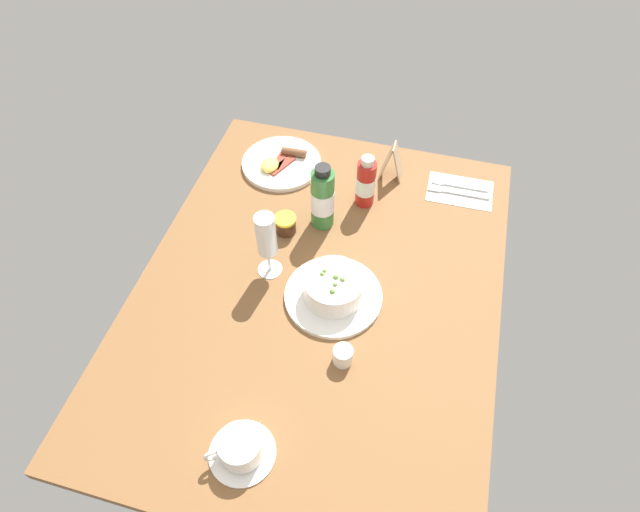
% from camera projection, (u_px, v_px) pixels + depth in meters
% --- Properties ---
extents(ground_plane, '(1.10, 0.84, 0.03)m').
position_uv_depth(ground_plane, '(318.00, 292.00, 1.27)').
color(ground_plane, brown).
extents(porridge_bowl, '(0.23, 0.23, 0.08)m').
position_uv_depth(porridge_bowl, '(333.00, 289.00, 1.22)').
color(porridge_bowl, white).
rests_on(porridge_bowl, ground_plane).
extents(cutlery_setting, '(0.12, 0.18, 0.01)m').
position_uv_depth(cutlery_setting, '(458.00, 190.00, 1.46)').
color(cutlery_setting, white).
rests_on(cutlery_setting, ground_plane).
extents(coffee_cup, '(0.13, 0.13, 0.06)m').
position_uv_depth(coffee_cup, '(240.00, 448.00, 1.00)').
color(coffee_cup, white).
rests_on(coffee_cup, ground_plane).
extents(creamer_jug, '(0.04, 0.05, 0.05)m').
position_uv_depth(creamer_jug, '(343.00, 355.00, 1.13)').
color(creamer_jug, white).
rests_on(creamer_jug, ground_plane).
extents(wine_glass, '(0.06, 0.06, 0.18)m').
position_uv_depth(wine_glass, '(266.00, 238.00, 1.20)').
color(wine_glass, white).
rests_on(wine_glass, ground_plane).
extents(jam_jar, '(0.06, 0.06, 0.05)m').
position_uv_depth(jam_jar, '(286.00, 224.00, 1.35)').
color(jam_jar, '#442717').
rests_on(jam_jar, ground_plane).
extents(sauce_bottle_red, '(0.05, 0.05, 0.15)m').
position_uv_depth(sauce_bottle_red, '(366.00, 183.00, 1.38)').
color(sauce_bottle_red, '#B21E19').
rests_on(sauce_bottle_red, ground_plane).
extents(sauce_bottle_green, '(0.06, 0.06, 0.19)m').
position_uv_depth(sauce_bottle_green, '(323.00, 199.00, 1.32)').
color(sauce_bottle_green, '#337233').
rests_on(sauce_bottle_green, ground_plane).
extents(breakfast_plate, '(0.22, 0.22, 0.04)m').
position_uv_depth(breakfast_plate, '(281.00, 163.00, 1.52)').
color(breakfast_plate, white).
rests_on(breakfast_plate, ground_plane).
extents(menu_card, '(0.05, 0.06, 0.11)m').
position_uv_depth(menu_card, '(392.00, 161.00, 1.46)').
color(menu_card, tan).
rests_on(menu_card, ground_plane).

